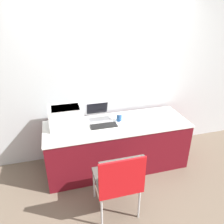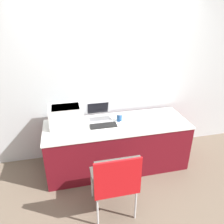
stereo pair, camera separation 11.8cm
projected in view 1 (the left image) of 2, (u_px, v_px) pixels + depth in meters
The scene contains 9 objects.
ground_plane at pixel (124, 180), 3.17m from camera, with size 14.00×14.00×0.00m, color #6B5B4C.
wall_back at pixel (109, 77), 3.34m from camera, with size 8.00×0.05×2.60m.
table at pixel (117, 145), 3.33m from camera, with size 2.10×0.74×0.74m.
printer at pixel (66, 116), 3.03m from camera, with size 0.47×0.33×0.30m.
laptop_left at pixel (99, 115), 3.31m from camera, with size 0.35×0.31×0.23m.
external_keyboard at pixel (104, 126), 3.09m from camera, with size 0.38×0.14×0.02m.
coffee_cup at pixel (119, 117), 3.23m from camera, with size 0.08×0.08×0.12m.
mouse at pixel (122, 122), 3.18m from camera, with size 0.06×0.04×0.04m.
chair at pixel (119, 178), 2.39m from camera, with size 0.50×0.50×0.90m.
Camera 1 is at (-0.81, -2.31, 2.25)m, focal length 35.00 mm.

